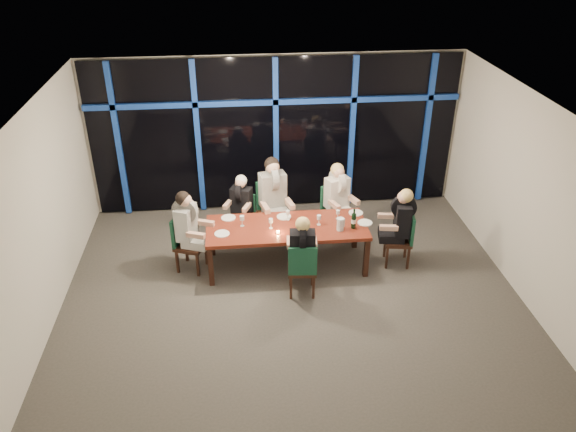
{
  "coord_description": "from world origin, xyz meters",
  "views": [
    {
      "loc": [
        -0.76,
        -7.0,
        5.33
      ],
      "look_at": [
        0.0,
        0.6,
        1.05
      ],
      "focal_mm": 35.0,
      "sensor_mm": 36.0,
      "label": 1
    }
  ],
  "objects": [
    {
      "name": "water_pitcher",
      "position": [
        0.84,
        0.6,
        0.86
      ],
      "size": [
        0.13,
        0.12,
        0.21
      ],
      "rotation": [
        0.0,
        0.0,
        -0.28
      ],
      "color": "silver",
      "rests_on": "dining_table"
    },
    {
      "name": "room",
      "position": [
        0.0,
        0.0,
        2.02
      ],
      "size": [
        7.04,
        7.0,
        3.02
      ],
      "color": "#4F4B46",
      "rests_on": "ground"
    },
    {
      "name": "tea_light",
      "position": [
        -0.16,
        0.6,
        0.77
      ],
      "size": [
        0.05,
        0.05,
        0.03
      ],
      "primitive_type": "cylinder",
      "color": "#FFA84C",
      "rests_on": "dining_table"
    },
    {
      "name": "wine_glass_e",
      "position": [
        0.86,
        0.96,
        0.87
      ],
      "size": [
        0.06,
        0.06,
        0.16
      ],
      "color": "silver",
      "rests_on": "dining_table"
    },
    {
      "name": "plate_end_right",
      "position": [
        1.28,
        0.77,
        0.76
      ],
      "size": [
        0.24,
        0.24,
        0.01
      ],
      "primitive_type": "cylinder",
      "color": "white",
      "rests_on": "dining_table"
    },
    {
      "name": "plate_far_left",
      "position": [
        -0.94,
        1.16,
        0.76
      ],
      "size": [
        0.24,
        0.24,
        0.01
      ],
      "primitive_type": "cylinder",
      "color": "white",
      "rests_on": "dining_table"
    },
    {
      "name": "diner_end_right",
      "position": [
        1.84,
        0.68,
        0.9
      ],
      "size": [
        0.62,
        0.51,
        0.92
      ],
      "rotation": [
        0.0,
        0.0,
        4.56
      ],
      "color": "black",
      "rests_on": "ground"
    },
    {
      "name": "wine_glass_d",
      "position": [
        -0.72,
        0.88,
        0.89
      ],
      "size": [
        0.07,
        0.07,
        0.19
      ],
      "color": "white",
      "rests_on": "dining_table"
    },
    {
      "name": "chair_far_right",
      "position": [
        0.95,
        1.71,
        0.54
      ],
      "size": [
        0.59,
        0.59,
        0.97
      ],
      "rotation": [
        0.0,
        0.0,
        0.39
      ],
      "color": "#321910",
      "rests_on": "ground"
    },
    {
      "name": "window_wall",
      "position": [
        0.01,
        2.93,
        1.55
      ],
      "size": [
        6.86,
        0.43,
        2.94
      ],
      "color": "black",
      "rests_on": "ground"
    },
    {
      "name": "wine_glass_b",
      "position": [
        0.04,
        1.01,
        0.87
      ],
      "size": [
        0.07,
        0.07,
        0.17
      ],
      "color": "silver",
      "rests_on": "dining_table"
    },
    {
      "name": "diner_end_left",
      "position": [
        -1.57,
        0.86,
        0.92
      ],
      "size": [
        0.66,
        0.59,
        0.94
      ],
      "rotation": [
        0.0,
        0.0,
        1.21
      ],
      "color": "black",
      "rests_on": "ground"
    },
    {
      "name": "wine_glass_c",
      "position": [
        0.52,
        0.8,
        0.88
      ],
      "size": [
        0.07,
        0.07,
        0.18
      ],
      "color": "silver",
      "rests_on": "dining_table"
    },
    {
      "name": "plate_far_mid",
      "position": [
        -0.02,
        1.11,
        0.76
      ],
      "size": [
        0.24,
        0.24,
        0.01
      ],
      "primitive_type": "cylinder",
      "color": "white",
      "rests_on": "dining_table"
    },
    {
      "name": "chair_end_left",
      "position": [
        -1.65,
        0.88,
        0.54
      ],
      "size": [
        0.58,
        0.58,
        0.97
      ],
      "rotation": [
        0.0,
        0.0,
        1.21
      ],
      "color": "#321910",
      "rests_on": "ground"
    },
    {
      "name": "dining_table",
      "position": [
        0.0,
        0.8,
        0.68
      ],
      "size": [
        2.6,
        1.0,
        0.75
      ],
      "color": "maroon",
      "rests_on": "ground"
    },
    {
      "name": "plate_far_right",
      "position": [
        1.2,
        1.12,
        0.76
      ],
      "size": [
        0.24,
        0.24,
        0.01
      ],
      "primitive_type": "cylinder",
      "color": "white",
      "rests_on": "dining_table"
    },
    {
      "name": "chair_far_mid",
      "position": [
        -0.17,
        1.74,
        0.6
      ],
      "size": [
        0.6,
        0.6,
        1.07
      ],
      "rotation": [
        0.0,
        0.0,
        0.24
      ],
      "color": "#321910",
      "rests_on": "ground"
    },
    {
      "name": "diner_near_mid",
      "position": [
        0.16,
        0.03,
        0.89
      ],
      "size": [
        0.48,
        0.59,
        0.9
      ],
      "rotation": [
        0.0,
        0.0,
        3.06
      ],
      "color": "black",
      "rests_on": "ground"
    },
    {
      "name": "chair_end_right",
      "position": [
        1.92,
        0.67,
        0.53
      ],
      "size": [
        0.5,
        0.5,
        0.94
      ],
      "rotation": [
        0.0,
        0.0,
        4.56
      ],
      "color": "#321910",
      "rests_on": "ground"
    },
    {
      "name": "chair_near_mid",
      "position": [
        0.15,
        -0.05,
        0.52
      ],
      "size": [
        0.46,
        0.46,
        0.93
      ],
      "rotation": [
        0.0,
        0.0,
        3.06
      ],
      "color": "#321910",
      "rests_on": "ground"
    },
    {
      "name": "wine_glass_a",
      "position": [
        -0.26,
        0.76,
        0.88
      ],
      "size": [
        0.07,
        0.07,
        0.17
      ],
      "color": "silver",
      "rests_on": "dining_table"
    },
    {
      "name": "plate_near_mid",
      "position": [
        0.2,
        0.59,
        0.76
      ],
      "size": [
        0.24,
        0.24,
        0.01
      ],
      "primitive_type": "cylinder",
      "color": "white",
      "rests_on": "dining_table"
    },
    {
      "name": "wine_bottle",
      "position": [
        1.06,
        0.64,
        0.88
      ],
      "size": [
        0.08,
        0.08,
        0.35
      ],
      "rotation": [
        0.0,
        0.0,
        -0.44
      ],
      "color": "black",
      "rests_on": "dining_table"
    },
    {
      "name": "chair_far_left",
      "position": [
        -0.69,
        1.74,
        0.48
      ],
      "size": [
        0.52,
        0.52,
        0.86
      ],
      "rotation": [
        0.0,
        0.0,
        -0.4
      ],
      "color": "#321910",
      "rests_on": "ground"
    },
    {
      "name": "diner_far_mid",
      "position": [
        -0.15,
        1.65,
        1.02
      ],
      "size": [
        0.6,
        0.72,
        1.04
      ],
      "rotation": [
        0.0,
        0.0,
        0.24
      ],
      "color": "black",
      "rests_on": "ground"
    },
    {
      "name": "diner_far_right",
      "position": [
        0.98,
        1.64,
        0.93
      ],
      "size": [
        0.6,
        0.66,
        0.94
      ],
      "rotation": [
        0.0,
        0.0,
        0.39
      ],
      "color": "silver",
      "rests_on": "ground"
    },
    {
      "name": "diner_far_left",
      "position": [
        -0.72,
        1.67,
        0.82
      ],
      "size": [
        0.54,
        0.59,
        0.84
      ],
      "rotation": [
        0.0,
        0.0,
        -0.4
      ],
      "color": "black",
      "rests_on": "ground"
    },
    {
      "name": "plate_end_left",
      "position": [
        -1.04,
        0.65,
        0.76
      ],
      "size": [
        0.24,
        0.24,
        0.01
      ],
      "primitive_type": "cylinder",
      "color": "white",
      "rests_on": "dining_table"
    }
  ]
}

